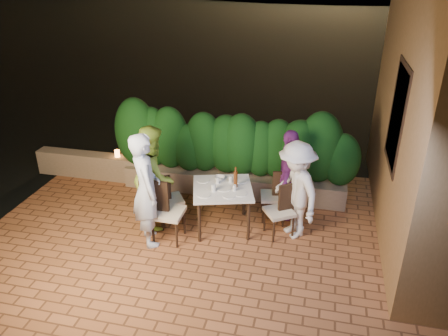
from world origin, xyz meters
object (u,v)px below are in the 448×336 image
(chair_right_front, at_px, (279,211))
(diner_green, at_px, (154,176))
(diner_purple, at_px, (289,175))
(chair_left_front, at_px, (168,211))
(chair_right_back, at_px, (273,195))
(beer_bottle, at_px, (236,177))
(parapet_lamp, at_px, (117,153))
(diner_white, at_px, (296,190))
(bowl, at_px, (220,178))
(dining_table, at_px, (223,208))
(chair_left_back, at_px, (170,199))
(diner_blue, at_px, (146,190))

(chair_right_front, distance_m, diner_green, 2.11)
(chair_right_front, distance_m, diner_purple, 0.70)
(chair_left_front, height_order, chair_right_front, chair_left_front)
(chair_right_back, bearing_deg, chair_right_front, 98.49)
(beer_bottle, height_order, parapet_lamp, beer_bottle)
(chair_right_back, bearing_deg, diner_purple, -163.01)
(diner_white, bearing_deg, chair_right_back, -173.35)
(beer_bottle, height_order, chair_left_front, beer_bottle)
(chair_left_front, distance_m, chair_right_back, 1.82)
(chair_right_back, height_order, diner_white, diner_white)
(beer_bottle, height_order, bowl, beer_bottle)
(dining_table, bearing_deg, chair_left_back, -179.42)
(diner_green, height_order, diner_white, diner_green)
(dining_table, xyz_separation_m, diner_white, (1.16, 0.07, 0.43))
(bowl, distance_m, parapet_lamp, 2.52)
(chair_left_back, relative_size, diner_purple, 0.54)
(diner_white, bearing_deg, chair_left_back, -124.46)
(chair_left_back, height_order, chair_right_back, chair_right_back)
(diner_purple, bearing_deg, bowl, -69.07)
(chair_left_back, distance_m, diner_white, 2.09)
(diner_blue, bearing_deg, diner_green, -22.58)
(chair_right_front, relative_size, diner_white, 0.55)
(diner_white, relative_size, diner_purple, 1.01)
(chair_left_front, distance_m, chair_right_front, 1.76)
(diner_white, bearing_deg, bowl, -136.71)
(chair_right_back, relative_size, diner_green, 0.52)
(bowl, xyz_separation_m, diner_blue, (-0.92, -0.92, 0.14))
(beer_bottle, xyz_separation_m, diner_white, (0.96, -0.01, -0.12))
(bowl, bearing_deg, chair_left_back, -158.83)
(diner_green, bearing_deg, chair_right_front, -109.81)
(diner_purple, bearing_deg, chair_left_back, -66.76)
(chair_left_back, bearing_deg, chair_right_front, -33.22)
(bowl, height_order, diner_blue, diner_blue)
(chair_right_back, distance_m, parapet_lamp, 3.29)
(bowl, xyz_separation_m, diner_white, (1.27, -0.23, 0.04))
(dining_table, distance_m, chair_right_front, 0.93)
(chair_left_back, distance_m, chair_right_front, 1.82)
(bowl, xyz_separation_m, diner_purple, (1.12, 0.31, 0.03))
(beer_bottle, bearing_deg, dining_table, -159.01)
(chair_right_back, bearing_deg, diner_green, 5.40)
(chair_right_front, bearing_deg, diner_blue, -15.44)
(dining_table, bearing_deg, diner_purple, 31.22)
(dining_table, distance_m, chair_right_back, 0.91)
(chair_left_front, distance_m, diner_purple, 2.10)
(diner_blue, bearing_deg, chair_right_front, -105.45)
(chair_left_back, bearing_deg, bowl, -12.37)
(dining_table, distance_m, beer_bottle, 0.59)
(chair_right_back, height_order, diner_blue, diner_blue)
(chair_right_front, bearing_deg, diner_white, 162.36)
(diner_green, xyz_separation_m, diner_purple, (2.14, 0.66, -0.06))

